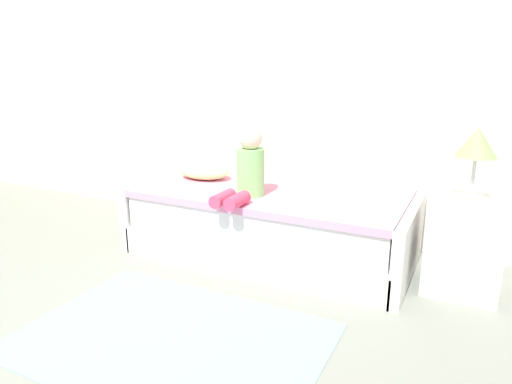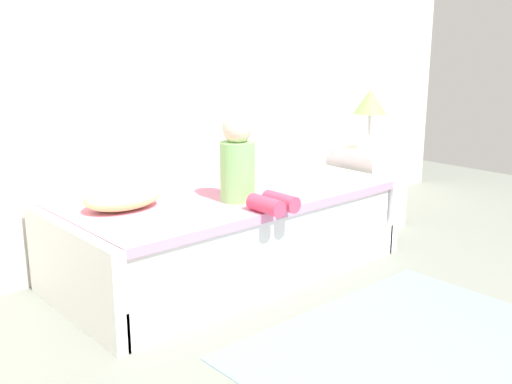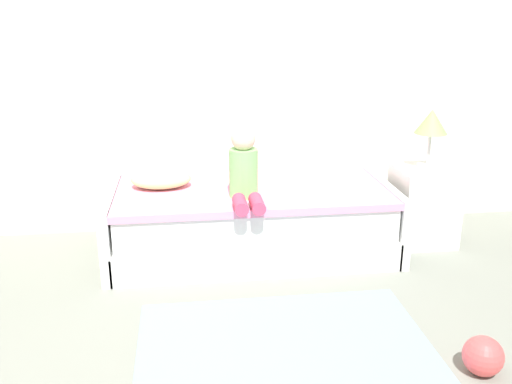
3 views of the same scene
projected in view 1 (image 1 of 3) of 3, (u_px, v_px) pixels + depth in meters
wall_rear at (234, 61)px, 3.92m from camera, size 7.20×0.10×2.90m
bed at (271, 222)px, 3.44m from camera, size 2.11×1.00×0.50m
nightstand at (464, 245)px, 2.85m from camera, size 0.44×0.44×0.60m
table_lamp at (477, 146)px, 2.69m from camera, size 0.24×0.24×0.45m
child_figure at (247, 169)px, 3.16m from camera, size 0.20×0.51×0.50m
pillow at (204, 171)px, 3.73m from camera, size 0.44×0.30×0.13m
area_rug at (171, 339)px, 2.38m from camera, size 1.60×1.10×0.01m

